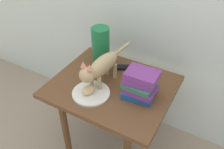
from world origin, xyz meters
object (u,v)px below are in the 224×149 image
object	(u,v)px
book_stack	(140,85)
green_vase	(101,47)
bread_roll	(88,90)
side_table	(112,96)
plate	(91,93)
tv_remote	(125,68)
cat	(101,67)

from	to	relation	value
book_stack	green_vase	world-z (taller)	green_vase
bread_roll	green_vase	distance (m)	0.33
side_table	book_stack	bearing A→B (deg)	-2.19
book_stack	plate	bearing A→B (deg)	-153.26
tv_remote	book_stack	bearing A→B (deg)	-72.56
book_stack	tv_remote	xyz separation A→B (m)	(-0.19, 0.19, -0.07)
plate	book_stack	bearing A→B (deg)	26.74
green_vase	side_table	bearing A→B (deg)	-41.96
cat	bread_roll	bearing A→B (deg)	-95.34
book_stack	green_vase	xyz separation A→B (m)	(-0.36, 0.16, 0.06)
side_table	tv_remote	distance (m)	0.21
plate	cat	size ratio (longest dim) A/B	0.47
side_table	bread_roll	xyz separation A→B (m)	(-0.07, -0.15, 0.13)
plate	green_vase	distance (m)	0.33
bread_roll	green_vase	bearing A→B (deg)	107.80
bread_roll	book_stack	distance (m)	0.30
plate	tv_remote	world-z (taller)	tv_remote
cat	tv_remote	bearing A→B (deg)	75.55
plate	side_table	bearing A→B (deg)	63.87
green_vase	tv_remote	distance (m)	0.21
cat	tv_remote	size ratio (longest dim) A/B	3.19
book_stack	side_table	bearing A→B (deg)	177.81
plate	bread_roll	size ratio (longest dim) A/B	2.79
side_table	bread_roll	size ratio (longest dim) A/B	9.16
bread_roll	book_stack	bearing A→B (deg)	28.62
bread_roll	side_table	bearing A→B (deg)	63.78
plate	tv_remote	xyz separation A→B (m)	(0.06, 0.32, 0.00)
book_stack	tv_remote	distance (m)	0.28
plate	book_stack	size ratio (longest dim) A/B	1.12
bread_roll	cat	size ratio (longest dim) A/B	0.17
book_stack	cat	bearing A→B (deg)	-175.83
green_vase	tv_remote	size ratio (longest dim) A/B	1.84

